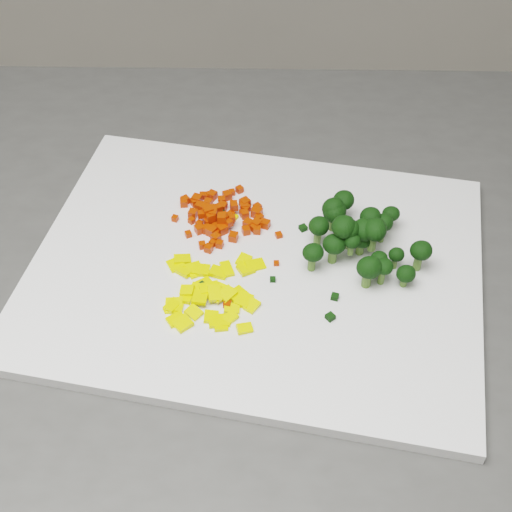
{
  "coord_description": "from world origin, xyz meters",
  "views": [
    {
      "loc": [
        0.17,
        -0.3,
        1.46
      ],
      "look_at": [
        0.19,
        0.22,
        0.92
      ],
      "focal_mm": 50.0,
      "sensor_mm": 36.0,
      "label": 1
    }
  ],
  "objects_px": {
    "counter_block": "(239,447)",
    "broccoli_pile": "(366,234)",
    "cutting_board": "(256,267)",
    "carrot_pile": "(220,210)",
    "pepper_pile": "(210,288)"
  },
  "relations": [
    {
      "from": "counter_block",
      "to": "broccoli_pile",
      "type": "height_order",
      "value": "broccoli_pile"
    },
    {
      "from": "cutting_board",
      "to": "broccoli_pile",
      "type": "xyz_separation_m",
      "value": [
        0.12,
        0.01,
        0.04
      ]
    },
    {
      "from": "cutting_board",
      "to": "carrot_pile",
      "type": "distance_m",
      "value": 0.08
    },
    {
      "from": "counter_block",
      "to": "cutting_board",
      "type": "xyz_separation_m",
      "value": [
        0.03,
        -0.04,
        0.46
      ]
    },
    {
      "from": "cutting_board",
      "to": "carrot_pile",
      "type": "height_order",
      "value": "carrot_pile"
    },
    {
      "from": "counter_block",
      "to": "cutting_board",
      "type": "relative_size",
      "value": 2.23
    },
    {
      "from": "pepper_pile",
      "to": "broccoli_pile",
      "type": "xyz_separation_m",
      "value": [
        0.16,
        0.05,
        0.02
      ]
    },
    {
      "from": "counter_block",
      "to": "carrot_pile",
      "type": "distance_m",
      "value": 0.48
    },
    {
      "from": "pepper_pile",
      "to": "broccoli_pile",
      "type": "relative_size",
      "value": 0.97
    },
    {
      "from": "broccoli_pile",
      "to": "pepper_pile",
      "type": "bearing_deg",
      "value": -161.41
    },
    {
      "from": "carrot_pile",
      "to": "pepper_pile",
      "type": "relative_size",
      "value": 0.86
    },
    {
      "from": "cutting_board",
      "to": "counter_block",
      "type": "bearing_deg",
      "value": 122.85
    },
    {
      "from": "carrot_pile",
      "to": "pepper_pile",
      "type": "height_order",
      "value": "carrot_pile"
    },
    {
      "from": "carrot_pile",
      "to": "cutting_board",
      "type": "bearing_deg",
      "value": -60.4
    },
    {
      "from": "pepper_pile",
      "to": "broccoli_pile",
      "type": "bearing_deg",
      "value": 18.59
    }
  ]
}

